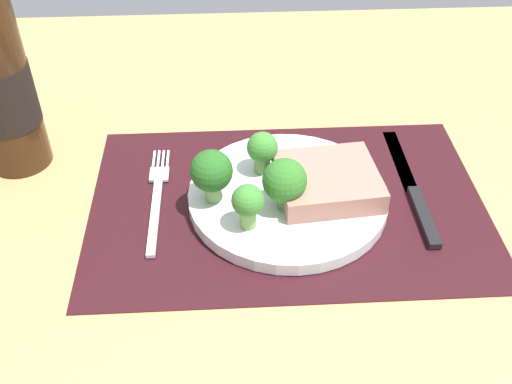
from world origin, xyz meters
TOP-DOWN VIEW (x-y plane):
  - ground_plane at (0.00, 0.00)cm, footprint 140.00×110.00cm
  - placemat at (0.00, 0.00)cm, footprint 47.30×31.27cm
  - plate at (0.00, 0.00)cm, footprint 23.84×23.84cm
  - steak at (4.64, 0.00)cm, footprint 12.55×11.61cm
  - broccoli_back_left at (-0.77, -2.69)cm, footprint 5.07×5.07cm
  - broccoli_near_steak at (-8.90, -0.82)cm, footprint 4.91×4.91cm
  - broccoli_center at (-2.82, 4.20)cm, footprint 3.80×3.80cm
  - broccoli_near_fork at (-5.00, -5.57)cm, footprint 3.61×3.61cm
  - fork at (-15.78, 1.42)cm, footprint 2.40×19.20cm
  - knife at (15.57, 0.53)cm, footprint 1.80×23.00cm

SIDE VIEW (x-z plane):
  - ground_plane at x=0.00cm, z-range -3.00..0.00cm
  - placemat at x=0.00cm, z-range 0.00..0.30cm
  - fork at x=-15.78cm, z-range 0.30..0.80cm
  - knife at x=15.57cm, z-range 0.20..1.00cm
  - plate at x=0.00cm, z-range 0.30..1.90cm
  - steak at x=4.64cm, z-range 1.90..4.68cm
  - broccoli_center at x=-2.82cm, z-range 2.41..7.86cm
  - broccoli_near_fork at x=-5.00cm, z-range 2.51..8.04cm
  - broccoli_back_left at x=-0.77cm, z-range 2.52..9.01cm
  - broccoli_near_steak at x=-8.90cm, z-range 2.58..9.22cm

